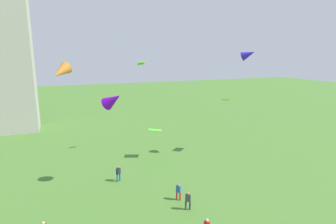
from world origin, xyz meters
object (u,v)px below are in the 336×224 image
kite_flying_1 (61,72)px  person_5 (118,173)px  monument_obelisk (7,1)px  person_4 (188,200)px  kite_flying_3 (155,130)px  kite_flying_5 (141,63)px  kite_flying_2 (226,100)px  person_2 (178,191)px  kite_flying_4 (248,54)px  kite_flying_0 (113,100)px

kite_flying_1 → person_5: bearing=95.0°
monument_obelisk → kite_flying_1: (7.11, -32.15, -10.00)m
person_5 → person_4: bearing=-92.8°
kite_flying_3 → kite_flying_5: 9.04m
kite_flying_2 → kite_flying_5: size_ratio=1.88×
person_2 → kite_flying_4: size_ratio=0.75×
kite_flying_2 → kite_flying_4: kite_flying_4 is taller
monument_obelisk → kite_flying_5: (17.23, -18.96, -9.88)m
kite_flying_0 → kite_flying_1: bearing=178.5°
monument_obelisk → kite_flying_2: (27.76, -23.45, -14.74)m
person_4 → kite_flying_3: (1.42, 12.84, 2.82)m
kite_flying_2 → kite_flying_4: (1.20, -2.58, 6.04)m
person_2 → kite_flying_4: (12.37, 6.78, 12.57)m
person_2 → person_5: (-4.44, 5.95, 0.07)m
monument_obelisk → person_4: bearing=-64.3°
person_2 → kite_flying_2: size_ratio=0.87×
person_5 → kite_flying_3: size_ratio=0.87×
kite_flying_1 → kite_flying_5: size_ratio=1.94×
kite_flying_0 → kite_flying_3: (6.36, 5.97, -5.33)m
person_2 → kite_flying_2: (11.18, 9.36, 6.54)m
person_5 → kite_flying_2: size_ratio=0.93×
monument_obelisk → kite_flying_4: (28.96, -26.03, -8.70)m
person_5 → kite_flying_3: 8.29m
kite_flying_4 → kite_flying_5: size_ratio=2.19×
monument_obelisk → person_5: bearing=-65.7°
person_2 → kite_flying_4: 18.90m
kite_flying_1 → kite_flying_4: (21.85, 6.12, 1.30)m
kite_flying_0 → kite_flying_4: size_ratio=1.19×
kite_flying_5 → kite_flying_3: bearing=-81.0°
person_4 → kite_flying_1: 14.97m
monument_obelisk → kite_flying_3: 33.80m
kite_flying_1 → kite_flying_3: bearing=91.8°
monument_obelisk → kite_flying_1: 34.41m
person_2 → person_4: (0.09, -1.84, 0.03)m
person_4 → kite_flying_4: kite_flying_4 is taller
person_4 → kite_flying_2: kite_flying_2 is taller
monument_obelisk → kite_flying_0: monument_obelisk is taller
person_2 → person_4: person_4 is taller
monument_obelisk → kite_flying_5: size_ratio=44.78×
monument_obelisk → kite_flying_0: size_ratio=17.18×
person_2 → kite_flying_5: (0.65, 13.85, 11.40)m
person_5 → kite_flying_4: 20.97m
person_4 → kite_flying_2: 17.05m
monument_obelisk → person_5: monument_obelisk is taller
person_2 → kite_flying_5: 17.94m
kite_flying_2 → kite_flying_4: size_ratio=0.86×
kite_flying_2 → kite_flying_5: kite_flying_5 is taller
person_5 → kite_flying_3: bearing=7.3°
kite_flying_2 → monument_obelisk: bearing=-90.0°
kite_flying_2 → person_2: bearing=-9.9°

